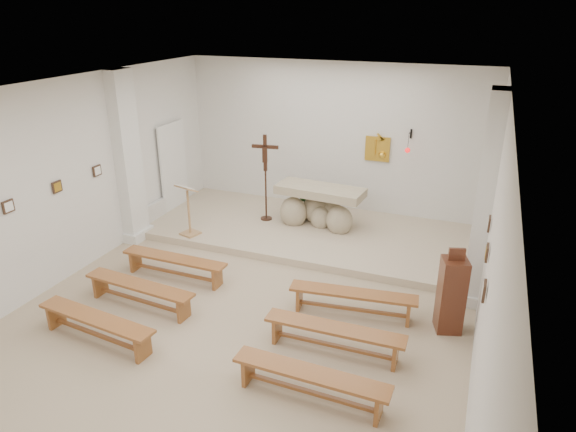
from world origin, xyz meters
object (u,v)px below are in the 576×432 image
at_px(donation_pedestal, 451,295).
at_px(bench_right_third, 311,379).
at_px(lectern, 188,210).
at_px(bench_left_third, 96,323).
at_px(bench_right_front, 353,298).
at_px(bench_left_second, 139,289).
at_px(altar, 319,209).
at_px(crucifix_stand, 265,172).
at_px(bench_right_second, 334,333).
at_px(bench_left_front, 174,262).

distance_m(donation_pedestal, bench_right_third, 2.65).
bearing_deg(lectern, bench_right_third, -26.48).
height_order(bench_left_third, bench_right_third, same).
xyz_separation_m(bench_right_front, bench_left_second, (-3.30, -1.02, 0.00)).
bearing_deg(altar, crucifix_stand, -169.69).
distance_m(lectern, crucifix_stand, 1.86).
xyz_separation_m(crucifix_stand, bench_left_second, (-0.56, -3.85, -0.95)).
relative_size(donation_pedestal, bench_left_third, 0.67).
distance_m(altar, lectern, 2.78).
relative_size(bench_left_third, bench_right_third, 1.01).
distance_m(bench_right_front, bench_right_third, 2.05).
relative_size(lectern, bench_right_second, 0.56).
xyz_separation_m(donation_pedestal, bench_right_second, (-1.45, -1.18, -0.28)).
relative_size(crucifix_stand, bench_left_third, 0.95).
bearing_deg(bench_right_third, bench_right_front, 91.42).
xyz_separation_m(lectern, bench_left_third, (0.60, -3.53, -0.39)).
distance_m(lectern, bench_right_third, 5.27).
relative_size(altar, bench_left_third, 0.95).
relative_size(bench_right_front, bench_left_third, 1.00).
xyz_separation_m(crucifix_stand, donation_pedestal, (4.19, -2.67, -0.66)).
xyz_separation_m(lectern, donation_pedestal, (5.35, -1.32, -0.10)).
relative_size(bench_right_front, bench_right_third, 1.01).
relative_size(bench_right_front, bench_left_second, 1.00).
distance_m(lectern, donation_pedestal, 5.51).
relative_size(donation_pedestal, bench_right_front, 0.67).
distance_m(donation_pedestal, bench_left_front, 4.76).
distance_m(lectern, bench_left_third, 3.60).
bearing_deg(bench_right_third, bench_left_second, 164.18).
relative_size(crucifix_stand, bench_right_front, 0.95).
height_order(donation_pedestal, bench_left_front, donation_pedestal).
distance_m(crucifix_stand, bench_right_front, 4.05).
bearing_deg(altar, bench_left_third, -104.74).
bearing_deg(bench_left_front, bench_right_front, 0.63).
xyz_separation_m(altar, crucifix_stand, (-1.19, -0.12, 0.74)).
distance_m(crucifix_stand, bench_right_second, 4.82).
relative_size(bench_left_front, bench_left_second, 0.99).
height_order(crucifix_stand, donation_pedestal, crucifix_stand).
bearing_deg(bench_left_third, bench_right_second, 23.16).
height_order(donation_pedestal, bench_left_second, donation_pedestal).
relative_size(crucifix_stand, bench_left_second, 0.95).
bearing_deg(bench_left_third, lectern, 105.52).
bearing_deg(bench_left_front, lectern, 112.58).
bearing_deg(bench_right_front, donation_pedestal, -0.88).
xyz_separation_m(donation_pedestal, bench_right_front, (-1.45, -0.16, -0.28)).
xyz_separation_m(lectern, bench_right_front, (3.90, -1.48, -0.39)).
bearing_deg(bench_right_second, bench_left_front, 161.76).
xyz_separation_m(altar, lectern, (-2.35, -1.47, 0.18)).
height_order(altar, bench_left_third, altar).
bearing_deg(bench_left_third, donation_pedestal, 30.81).
bearing_deg(bench_left_front, donation_pedestal, 2.50).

